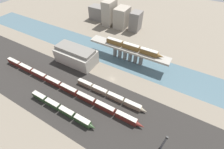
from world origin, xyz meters
TOP-DOWN VIEW (x-y plane):
  - ground_plane at (0.00, 0.00)m, footprint 400.00×400.00m
  - railbed_yard at (0.00, -24.00)m, footprint 280.00×42.00m
  - river_water at (0.00, 23.72)m, footprint 320.00×25.91m
  - bridge at (0.00, 23.72)m, footprint 61.35×8.18m
  - train_on_bridge at (3.50, 23.72)m, footprint 43.24×3.07m
  - train_yard_near at (-12.12, -35.30)m, footprint 44.12×2.75m
  - train_yard_mid at (-23.07, -22.64)m, footprint 107.42×2.62m
  - train_yard_far at (5.61, -13.49)m, footprint 47.06×2.63m
  - warehouse_building at (-32.01, 2.75)m, footprint 29.63×15.64m
  - signal_tower at (41.54, -27.39)m, footprint 1.00×0.91m
  - city_block_far_left at (-59.04, 72.53)m, footprint 15.87×11.82m
  - city_block_left at (-42.10, 68.55)m, footprint 9.70×15.76m
  - city_block_center at (-28.22, 69.14)m, footprint 11.73×15.80m
  - city_block_right at (-13.73, 69.79)m, footprint 9.20×11.90m

SIDE VIEW (x-z plane):
  - ground_plane at x=0.00m, z-range 0.00..0.00m
  - river_water at x=0.00m, z-range 0.00..0.01m
  - railbed_yard at x=0.00m, z-range 0.00..0.01m
  - train_yard_far at x=5.61m, z-range -0.04..3.41m
  - train_yard_near at x=-12.12m, z-range -0.04..4.09m
  - train_yard_mid at x=-23.07m, z-range -0.03..4.10m
  - warehouse_building at x=-32.01m, z-range -0.31..12.18m
  - signal_tower at x=41.54m, z-range -0.09..12.03m
  - city_block_far_left at x=-59.04m, z-range 0.00..13.88m
  - bridge at x=0.00m, z-range 2.58..13.23m
  - city_block_right at x=-13.73m, z-range 0.00..17.84m
  - city_block_center at x=-28.22m, z-range 0.00..19.16m
  - city_block_left at x=-42.10m, z-range 0.00..23.50m
  - train_on_bridge at x=3.50m, z-range 10.60..14.41m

